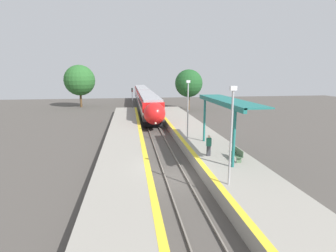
# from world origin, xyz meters

# --- Properties ---
(ground_plane) EXTENTS (120.00, 120.00, 0.00)m
(ground_plane) POSITION_xyz_m (0.00, 0.00, 0.00)
(ground_plane) COLOR #4C4742
(rail_left) EXTENTS (0.08, 90.00, 0.15)m
(rail_left) POSITION_xyz_m (-0.72, 0.00, 0.07)
(rail_left) COLOR slate
(rail_left) RESTS_ON ground_plane
(rail_right) EXTENTS (0.08, 90.00, 0.15)m
(rail_right) POSITION_xyz_m (0.72, 0.00, 0.07)
(rail_right) COLOR slate
(rail_right) RESTS_ON ground_plane
(train) EXTENTS (2.85, 44.61, 3.83)m
(train) POSITION_xyz_m (0.00, 35.72, 2.20)
(train) COLOR black
(train) RESTS_ON ground_plane
(platform_right) EXTENTS (4.44, 64.00, 0.90)m
(platform_right) POSITION_xyz_m (3.96, 0.00, 0.45)
(platform_right) COLOR gray
(platform_right) RESTS_ON ground_plane
(platform_left) EXTENTS (3.77, 64.00, 0.90)m
(platform_left) POSITION_xyz_m (-3.62, 0.00, 0.45)
(platform_left) COLOR gray
(platform_left) RESTS_ON ground_plane
(platform_bench) EXTENTS (0.44, 1.71, 0.89)m
(platform_bench) POSITION_xyz_m (4.69, 0.59, 1.37)
(platform_bench) COLOR #4C6B4C
(platform_bench) RESTS_ON platform_right
(person_waiting) EXTENTS (0.36, 0.22, 1.64)m
(person_waiting) POSITION_xyz_m (2.94, 1.87, 1.74)
(person_waiting) COLOR #333338
(person_waiting) RESTS_ON platform_right
(railway_signal) EXTENTS (0.28, 0.28, 4.53)m
(railway_signal) POSITION_xyz_m (-2.49, 30.88, 2.76)
(railway_signal) COLOR #59595E
(railway_signal) RESTS_ON ground_plane
(lamppost_near) EXTENTS (0.36, 0.20, 5.65)m
(lamppost_near) POSITION_xyz_m (2.51, -3.47, 4.11)
(lamppost_near) COLOR #9E9EA3
(lamppost_near) RESTS_ON platform_right
(lamppost_mid) EXTENTS (0.36, 0.20, 5.65)m
(lamppost_mid) POSITION_xyz_m (2.51, 7.48, 4.11)
(lamppost_mid) COLOR #9E9EA3
(lamppost_mid) RESTS_ON platform_right
(station_canopy) EXTENTS (2.02, 10.04, 4.27)m
(station_canopy) POSITION_xyz_m (4.41, 2.76, 4.85)
(station_canopy) COLOR #1E6B66
(station_canopy) RESTS_ON platform_right
(background_tree_left) EXTENTS (6.38, 6.38, 8.87)m
(background_tree_left) POSITION_xyz_m (-13.25, 40.86, 5.67)
(background_tree_left) COLOR brown
(background_tree_left) RESTS_ON ground_plane
(background_tree_right) EXTENTS (5.39, 5.39, 7.89)m
(background_tree_right) POSITION_xyz_m (8.59, 33.79, 5.18)
(background_tree_right) COLOR brown
(background_tree_right) RESTS_ON ground_plane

